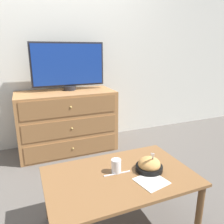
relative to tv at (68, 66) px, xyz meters
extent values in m
plane|color=#56514C|center=(-0.19, 0.20, -1.03)|extent=(12.00, 12.00, 0.00)
cube|color=silver|center=(-0.19, 0.22, 0.27)|extent=(12.00, 0.05, 2.60)
cube|color=#9E6B3D|center=(-0.07, -0.09, -0.66)|extent=(1.13, 0.52, 0.73)
cube|color=brown|center=(-0.07, -0.35, -0.91)|extent=(1.04, 0.01, 0.20)
sphere|color=tan|center=(-0.07, -0.36, -0.91)|extent=(0.02, 0.02, 0.02)
cube|color=brown|center=(-0.07, -0.35, -0.66)|extent=(1.04, 0.01, 0.20)
sphere|color=tan|center=(-0.07, -0.36, -0.66)|extent=(0.02, 0.02, 0.02)
cube|color=brown|center=(-0.07, -0.35, -0.42)|extent=(1.04, 0.01, 0.20)
sphere|color=tan|center=(-0.07, -0.36, -0.42)|extent=(0.02, 0.02, 0.02)
cylinder|color=#232328|center=(0.00, 0.00, -0.27)|extent=(0.15, 0.15, 0.05)
cube|color=#232328|center=(0.00, 0.00, 0.01)|extent=(0.86, 0.04, 0.51)
cube|color=navy|center=(0.00, -0.02, 0.01)|extent=(0.82, 0.01, 0.47)
cube|color=brown|center=(0.01, -1.48, -0.62)|extent=(0.97, 0.62, 0.02)
cylinder|color=brown|center=(0.46, -1.75, -0.83)|extent=(0.04, 0.04, 0.39)
cylinder|color=brown|center=(-0.44, -1.20, -0.83)|extent=(0.04, 0.04, 0.39)
cylinder|color=brown|center=(0.46, -1.20, -0.83)|extent=(0.04, 0.04, 0.39)
cylinder|color=black|center=(0.22, -1.50, -0.60)|extent=(0.19, 0.19, 0.03)
ellipsoid|color=tan|center=(0.22, -1.50, -0.57)|extent=(0.15, 0.15, 0.09)
cube|color=silver|center=(0.24, -1.51, -0.53)|extent=(0.06, 0.07, 0.11)
cube|color=silver|center=(0.21, -1.54, -0.47)|extent=(0.03, 0.03, 0.03)
cylinder|color=white|center=(0.00, -1.43, -0.59)|extent=(0.06, 0.06, 0.06)
cylinder|color=white|center=(0.00, -1.43, -0.57)|extent=(0.07, 0.07, 0.09)
cube|color=silver|center=(0.16, -1.62, -0.61)|extent=(0.21, 0.21, 0.00)
cube|color=silver|center=(0.00, -1.46, -0.61)|extent=(0.19, 0.02, 0.01)
camera|label=1|loc=(-0.52, -2.63, 0.19)|focal=35.00mm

